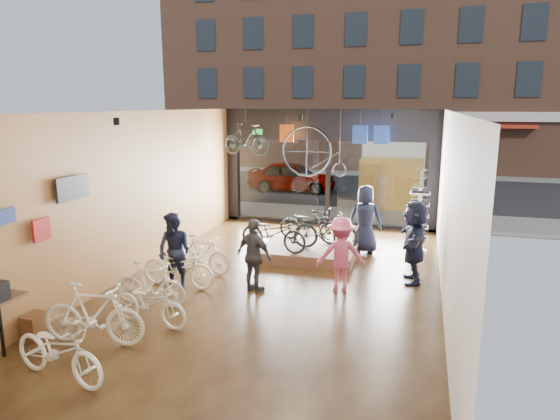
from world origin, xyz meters
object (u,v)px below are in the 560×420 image
at_px(floor_bike_3, 150,284).
at_px(hung_bike, 246,139).
at_px(floor_bike_0, 59,350).
at_px(display_platform, 309,252).
at_px(customer_3, 341,255).
at_px(penny_farthing, 317,153).
at_px(floor_bike_5, 202,254).
at_px(customer_1, 174,251).
at_px(display_bike_left, 273,233).
at_px(customer_4, 365,219).
at_px(customer_5, 414,242).
at_px(floor_bike_4, 178,267).
at_px(display_bike_right, 310,225).
at_px(box_truck, 395,167).
at_px(floor_bike_1, 93,314).
at_px(customer_2, 254,256).
at_px(street_car, 292,176).
at_px(floor_bike_2, 150,303).
at_px(display_bike_mid, 326,230).
at_px(sunglasses_rack, 419,221).

distance_m(floor_bike_3, hung_bike, 6.47).
bearing_deg(floor_bike_3, floor_bike_0, -178.04).
bearing_deg(hung_bike, display_platform, -118.24).
xyz_separation_m(customer_3, penny_farthing, (-1.52, 4.64, 1.68)).
height_order(floor_bike_5, customer_1, customer_1).
bearing_deg(display_bike_left, customer_4, -45.63).
distance_m(customer_5, hung_bike, 6.30).
height_order(customer_1, customer_3, customer_1).
relative_size(floor_bike_0, floor_bike_4, 1.01).
bearing_deg(display_platform, display_bike_left, -143.37).
xyz_separation_m(floor_bike_0, hung_bike, (-0.26, 8.79, 2.46)).
relative_size(display_bike_left, display_bike_right, 1.01).
xyz_separation_m(box_truck, penny_farthing, (-1.98, -6.31, 1.09)).
bearing_deg(floor_bike_5, display_bike_right, -32.34).
bearing_deg(floor_bike_1, customer_2, -37.87).
xyz_separation_m(street_car, floor_bike_1, (0.65, -15.50, -0.14)).
bearing_deg(customer_5, box_truck, -178.20).
distance_m(box_truck, display_bike_right, 8.49).
bearing_deg(display_platform, street_car, 107.18).
distance_m(floor_bike_2, display_platform, 5.11).
xyz_separation_m(customer_1, customer_5, (4.97, 1.83, 0.10)).
distance_m(floor_bike_5, display_platform, 2.89).
bearing_deg(customer_4, customer_1, 47.83).
bearing_deg(display_bike_left, floor_bike_0, 176.34).
height_order(display_platform, customer_5, customer_5).
height_order(customer_4, customer_5, customer_5).
bearing_deg(customer_3, floor_bike_0, 38.84).
xyz_separation_m(customer_2, customer_4, (1.93, 3.56, 0.13)).
distance_m(floor_bike_3, display_platform, 4.61).
height_order(customer_3, customer_5, customer_5).
xyz_separation_m(floor_bike_0, display_bike_right, (2.08, 7.30, 0.30)).
height_order(floor_bike_5, display_bike_right, display_bike_right).
distance_m(display_platform, customer_4, 1.79).
relative_size(floor_bike_4, customer_2, 1.09).
distance_m(floor_bike_5, display_bike_mid, 3.19).
distance_m(floor_bike_2, sunglasses_rack, 7.58).
bearing_deg(customer_4, floor_bike_2, 61.69).
relative_size(street_car, floor_bike_4, 2.30).
xyz_separation_m(customer_2, customer_5, (3.24, 1.54, 0.13)).
xyz_separation_m(box_truck, floor_bike_1, (-4.02, -14.50, -0.87)).
relative_size(box_truck, customer_4, 3.87).
bearing_deg(floor_bike_0, street_car, 14.57).
bearing_deg(floor_bike_2, customer_3, -41.37).
xyz_separation_m(floor_bike_5, display_bike_mid, (2.62, 1.79, 0.34)).
bearing_deg(floor_bike_2, street_car, 12.54).
xyz_separation_m(box_truck, floor_bike_2, (-3.52, -13.57, -0.99)).
bearing_deg(floor_bike_2, display_platform, -13.74).
distance_m(street_car, box_truck, 4.82).
xyz_separation_m(floor_bike_1, display_bike_left, (1.59, 5.08, 0.23)).
bearing_deg(street_car, sunglasses_rack, -146.14).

